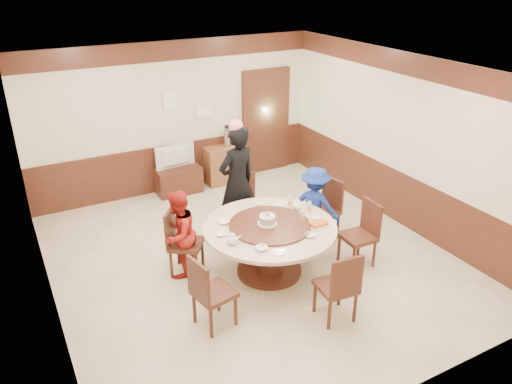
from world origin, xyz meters
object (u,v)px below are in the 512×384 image
person_red (178,234)px  birthday_cake (267,220)px  shrimp_platter (318,224)px  person_blue (315,206)px  tv_stand (179,180)px  person_standing (237,182)px  side_cabinet (225,164)px  banquet_table (270,240)px  thermos (227,137)px  television (177,157)px

person_red → birthday_cake: size_ratio=4.66×
person_red → shrimp_platter: size_ratio=4.25×
person_blue → tv_stand: person_blue is taller
person_standing → person_blue: person_standing is taller
person_standing → side_cabinet: 2.21m
side_cabinet → birthday_cake: bearing=-104.9°
person_standing → tv_stand: size_ratio=2.16×
person_standing → tv_stand: (-0.28, 1.98, -0.67)m
banquet_table → tv_stand: (-0.18, 3.18, -0.28)m
person_blue → side_cabinet: 2.80m
banquet_table → birthday_cake: bearing=144.3°
banquet_table → thermos: size_ratio=4.85×
person_standing → birthday_cake: person_standing is taller
television → thermos: 1.09m
television → person_red: bearing=64.3°
banquet_table → television: 3.19m
person_blue → birthday_cake: bearing=74.8°
television → shrimp_platter: bearing=96.5°
shrimp_platter → television: bearing=102.3°
television → person_blue: bearing=108.1°
shrimp_platter → side_cabinet: 3.56m
banquet_table → thermos: bearing=74.6°
person_blue → television: person_blue is taller
person_red → shrimp_platter: bearing=111.1°
banquet_table → thermos: 3.36m
birthday_cake → tv_stand: size_ratio=0.32×
shrimp_platter → person_blue: bearing=58.4°
person_standing → television: (-0.28, 1.98, -0.19)m
person_red → tv_stand: size_ratio=1.50×
side_cabinet → thermos: thermos is taller
person_standing → television: size_ratio=2.35×
television → thermos: bearing=175.8°
shrimp_platter → tv_stand: 3.62m
person_red → person_blue: bearing=134.9°
side_cabinet → thermos: bearing=0.0°
birthday_cake → thermos: bearing=74.1°
birthday_cake → side_cabinet: 3.34m
person_standing → television: 2.01m
banquet_table → person_red: person_red is taller
person_standing → shrimp_platter: person_standing is taller
person_blue → shrimp_platter: person_blue is taller
tv_stand → side_cabinet: bearing=1.7°
person_blue → shrimp_platter: bearing=112.4°
person_standing → side_cabinet: bearing=-122.2°
television → side_cabinet: bearing=175.9°
banquet_table → shrimp_platter: size_ratio=6.15×
person_red → person_standing: bearing=166.0°
person_red → side_cabinet: person_red is taller
tv_stand → thermos: thermos is taller
person_red → person_blue: 2.17m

